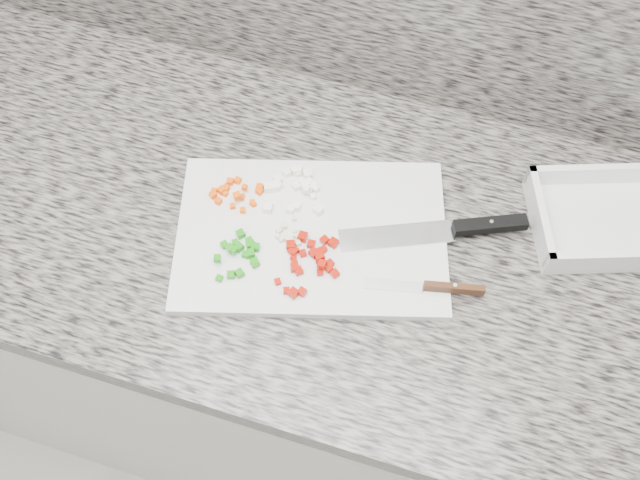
{
  "coord_description": "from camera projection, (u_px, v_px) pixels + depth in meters",
  "views": [
    {
      "loc": [
        0.19,
        0.88,
        1.83
      ],
      "look_at": [
        0.03,
        1.39,
        0.93
      ],
      "focal_mm": 40.0,
      "sensor_mm": 36.0,
      "label": 1
    }
  ],
  "objects": [
    {
      "name": "cabinet",
      "position": [
        312.0,
        340.0,
        1.51
      ],
      "size": [
        3.92,
        0.62,
        0.86
      ],
      "primitive_type": "cube",
      "color": "white",
      "rests_on": "ground"
    },
    {
      "name": "tray",
      "position": [
        609.0,
        220.0,
        1.09
      ],
      "size": [
        0.27,
        0.23,
        0.05
      ],
      "rotation": [
        0.0,
        0.0,
        0.33
      ],
      "color": "silver",
      "rests_on": "countertop"
    },
    {
      "name": "cutting_board",
      "position": [
        311.0,
        235.0,
        1.08
      ],
      "size": [
        0.47,
        0.37,
        0.01
      ],
      "primitive_type": "cube",
      "rotation": [
        0.0,
        0.0,
        0.28
      ],
      "color": "silver",
      "rests_on": "countertop"
    },
    {
      "name": "paring_knife",
      "position": [
        438.0,
        287.0,
        1.02
      ],
      "size": [
        0.17,
        0.05,
        0.02
      ],
      "rotation": [
        0.0,
        0.0,
        0.21
      ],
      "color": "silver",
      "rests_on": "cutting_board"
    },
    {
      "name": "onion_pile",
      "position": [
        294.0,
        188.0,
        1.11
      ],
      "size": [
        0.1,
        0.1,
        0.02
      ],
      "color": "white",
      "rests_on": "cutting_board"
    },
    {
      "name": "red_pepper_pile",
      "position": [
        309.0,
        259.0,
        1.05
      ],
      "size": [
        0.09,
        0.11,
        0.02
      ],
      "color": "#A70F02",
      "rests_on": "cutting_board"
    },
    {
      "name": "chef_knife",
      "position": [
        458.0,
        229.0,
        1.07
      ],
      "size": [
        0.27,
        0.14,
        0.02
      ],
      "rotation": [
        0.0,
        0.0,
        0.41
      ],
      "color": "silver",
      "rests_on": "cutting_board"
    },
    {
      "name": "countertop",
      "position": [
        309.0,
        228.0,
        1.12
      ],
      "size": [
        3.96,
        0.64,
        0.04
      ],
      "primitive_type": "cube",
      "color": "slate",
      "rests_on": "cabinet"
    },
    {
      "name": "garlic_pile",
      "position": [
        287.0,
        236.0,
        1.07
      ],
      "size": [
        0.05,
        0.06,
        0.01
      ],
      "color": "beige",
      "rests_on": "cutting_board"
    },
    {
      "name": "green_pepper_pile",
      "position": [
        241.0,
        253.0,
        1.05
      ],
      "size": [
        0.07,
        0.09,
        0.02
      ],
      "color": "#17840C",
      "rests_on": "cutting_board"
    },
    {
      "name": "carrot_pile",
      "position": [
        235.0,
        193.0,
        1.11
      ],
      "size": [
        0.08,
        0.06,
        0.02
      ],
      "color": "#F65305",
      "rests_on": "cutting_board"
    }
  ]
}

